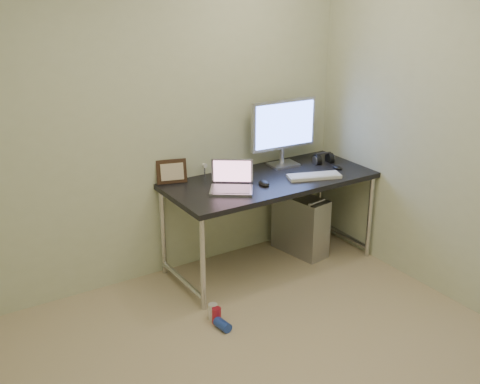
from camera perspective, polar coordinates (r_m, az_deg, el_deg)
The scene contains 16 objects.
wall_back at distance 4.45m, azimuth -9.58°, elevation 6.57°, with size 3.50×0.02×2.50m, color beige.
desk at distance 4.74m, azimuth 2.86°, elevation 0.44°, with size 1.66×0.73×0.75m.
tower_computer at distance 5.13m, azimuth 5.74°, elevation -3.08°, with size 0.29×0.51×0.54m.
cable_a at distance 5.24m, azimuth 3.59°, elevation -0.75°, with size 0.01×0.01×0.70m, color black.
cable_b at distance 5.28m, azimuth 4.50°, elevation -0.82°, with size 0.01×0.01×0.72m, color black.
can_red at distance 4.22m, azimuth -2.23°, elevation -11.63°, with size 0.06×0.06×0.12m, color #AF1B2E.
can_white at distance 4.26m, azimuth -2.58°, elevation -11.26°, with size 0.06×0.06×0.12m, color silver.
can_blue at distance 4.17m, azimuth -1.66°, elevation -12.48°, with size 0.07×0.07×0.13m, color #213DA4.
laptop at distance 4.46m, azimuth -0.79°, elevation 0.89°, with size 0.40×0.39×0.22m.
monitor at distance 4.94m, azimuth 4.15°, elevation 6.13°, with size 0.59×0.19×0.55m.
keyboard at distance 4.75m, azimuth 7.04°, elevation 1.50°, with size 0.42×0.14×0.03m, color silver.
mouse_right at distance 4.99m, azimuth 9.22°, elevation 2.41°, with size 0.07×0.11×0.04m, color black.
mouse_left at distance 4.56m, azimuth 2.28°, elevation 0.92°, with size 0.08×0.12×0.04m, color black.
headphones at distance 5.12m, azimuth 7.92°, elevation 3.09°, with size 0.18×0.11×0.11m.
picture_frame at distance 4.61m, azimuth -6.51°, elevation 1.95°, with size 0.23×0.03×0.18m, color black.
webcam at distance 4.72m, azimuth -3.38°, elevation 2.40°, with size 0.04×0.03×0.11m.
Camera 1 is at (-1.64, -2.24, 2.32)m, focal length 45.00 mm.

